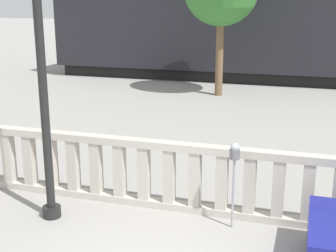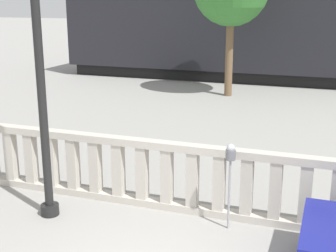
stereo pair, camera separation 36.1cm
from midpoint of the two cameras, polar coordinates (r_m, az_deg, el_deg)
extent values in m
cube|color=#BCB5A8|center=(8.80, 4.14, -10.02)|extent=(14.63, 0.24, 0.14)
cube|color=#BCB5A8|center=(8.37, 4.29, -2.78)|extent=(14.63, 0.24, 0.14)
cube|color=#BCB5A8|center=(10.27, -17.63, -3.46)|extent=(0.20, 0.20, 1.03)
cube|color=#BCB5A8|center=(9.99, -15.36, -3.81)|extent=(0.20, 0.20, 1.03)
cube|color=#BCB5A8|center=(9.72, -12.95, -4.17)|extent=(0.20, 0.20, 1.03)
cube|color=#BCB5A8|center=(9.47, -10.41, -4.55)|extent=(0.20, 0.20, 1.03)
cube|color=#BCB5A8|center=(9.25, -7.73, -4.93)|extent=(0.20, 0.20, 1.03)
cube|color=#BCB5A8|center=(9.04, -4.93, -5.32)|extent=(0.20, 0.20, 1.03)
cube|color=#BCB5A8|center=(8.86, -1.99, -5.71)|extent=(0.20, 0.20, 1.03)
cube|color=#BCB5A8|center=(8.70, 1.06, -6.10)|extent=(0.20, 0.20, 1.03)
cube|color=#BCB5A8|center=(8.57, 4.22, -6.49)|extent=(0.20, 0.20, 1.03)
cube|color=#BCB5A8|center=(8.46, 7.47, -6.87)|extent=(0.20, 0.20, 1.03)
cube|color=#BCB5A8|center=(8.38, 10.80, -7.23)|extent=(0.20, 0.20, 1.03)
cube|color=#BCB5A8|center=(8.33, 14.19, -7.58)|extent=(0.20, 0.20, 1.03)
cube|color=#BCB5A8|center=(8.31, 17.61, -7.90)|extent=(0.20, 0.20, 1.03)
cube|color=#BCB5A8|center=(8.32, 21.04, -8.19)|extent=(0.20, 0.20, 1.03)
cylinder|color=black|center=(8.90, -13.05, -9.90)|extent=(0.33, 0.33, 0.20)
cylinder|color=black|center=(8.18, -14.07, 5.82)|extent=(0.15, 0.15, 4.69)
cylinder|color=#99999E|center=(8.07, 8.75, -8.28)|extent=(0.04, 0.04, 1.25)
cylinder|color=slate|center=(7.81, 8.96, -3.50)|extent=(0.17, 0.17, 0.17)
sphere|color=#B2B7BC|center=(7.78, 8.99, -2.66)|extent=(0.14, 0.14, 0.14)
cube|color=black|center=(28.04, 18.68, 7.18)|extent=(24.73, 2.46, 0.55)
cube|color=#4C5156|center=(27.87, 18.99, 10.73)|extent=(25.24, 3.07, 2.94)
cylinder|color=brown|center=(19.08, 8.00, 8.31)|extent=(0.30, 0.30, 3.14)
camera|label=1|loc=(0.18, -88.91, 0.30)|focal=50.00mm
camera|label=2|loc=(0.18, 91.09, -0.30)|focal=50.00mm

